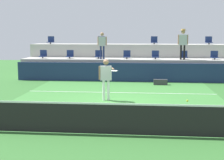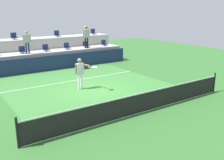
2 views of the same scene
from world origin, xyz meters
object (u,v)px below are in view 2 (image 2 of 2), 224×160
object	(u,v)px
stadium_chair_lower_center	(46,48)
tennis_player	(80,70)
stadium_chair_lower_right	(86,45)
stadium_chair_upper_far_right	(93,32)
stadium_chair_upper_left	(14,37)
stadium_chair_upper_right	(57,34)
stadium_chair_lower_mid_left	(22,50)
stadium_chair_lower_mid_right	(67,47)
tennis_ball	(159,81)
spectator_in_white	(27,40)
spectator_with_hat	(86,34)
stadium_chair_lower_far_right	(104,43)
equipment_bag	(83,67)

from	to	relation	value
stadium_chair_lower_center	tennis_player	bearing A→B (deg)	-94.69
stadium_chair_lower_right	stadium_chair_upper_far_right	world-z (taller)	stadium_chair_upper_far_right
stadium_chair_upper_left	stadium_chair_upper_right	size ratio (longest dim) A/B	1.00
stadium_chair_lower_center	tennis_player	world-z (taller)	stadium_chair_lower_center
stadium_chair_lower_center	stadium_chair_upper_left	distance (m)	2.70
stadium_chair_lower_right	stadium_chair_upper_left	xyz separation A→B (m)	(-5.33, 1.80, 0.85)
stadium_chair_lower_center	stadium_chair_upper_far_right	world-z (taller)	stadium_chair_upper_far_right
stadium_chair_lower_mid_left	stadium_chair_upper_left	bearing A→B (deg)	91.58
stadium_chair_lower_mid_right	tennis_ball	distance (m)	9.88
stadium_chair_upper_left	tennis_player	world-z (taller)	stadium_chair_upper_left
stadium_chair_lower_right	spectator_in_white	size ratio (longest dim) A/B	0.32
stadium_chair_lower_mid_right	tennis_ball	size ratio (longest dim) A/B	7.65
stadium_chair_lower_mid_left	stadium_chair_upper_left	size ratio (longest dim) A/B	1.00
stadium_chair_lower_right	spectator_in_white	world-z (taller)	spectator_in_white
spectator_with_hat	tennis_ball	size ratio (longest dim) A/B	27.03
tennis_ball	stadium_chair_lower_mid_right	bearing A→B (deg)	93.62
stadium_chair_lower_far_right	stadium_chair_upper_far_right	size ratio (longest dim) A/B	1.00
stadium_chair_lower_center	stadium_chair_upper_right	bearing A→B (deg)	46.02
tennis_player	stadium_chair_upper_right	bearing A→B (deg)	74.89
stadium_chair_upper_right	spectator_in_white	size ratio (longest dim) A/B	0.32
tennis_player	stadium_chair_lower_center	bearing A→B (deg)	85.31
stadium_chair_upper_right	stadium_chair_lower_far_right	bearing A→B (deg)	-26.61
stadium_chair_lower_right	tennis_ball	world-z (taller)	stadium_chair_lower_right
stadium_chair_lower_mid_right	tennis_ball	xyz separation A→B (m)	(0.62, -9.83, -0.74)
stadium_chair_lower_far_right	spectator_with_hat	distance (m)	2.21
stadium_chair_lower_mid_left	equipment_bag	xyz separation A→B (m)	(3.76, -2.25, -1.31)
stadium_chair_lower_center	stadium_chair_upper_far_right	distance (m)	5.68
spectator_in_white	tennis_ball	bearing A→B (deg)	-67.62
stadium_chair_lower_mid_left	stadium_chair_lower_far_right	world-z (taller)	same
stadium_chair_lower_mid_right	stadium_chair_lower_right	xyz separation A→B (m)	(1.73, 0.00, 0.00)
stadium_chair_lower_mid_right	spectator_with_hat	xyz separation A→B (m)	(1.60, -0.38, 0.93)
stadium_chair_upper_left	equipment_bag	size ratio (longest dim) A/B	0.68
stadium_chair_lower_right	stadium_chair_upper_right	distance (m)	2.66
stadium_chair_lower_center	spectator_in_white	bearing A→B (deg)	-165.66
stadium_chair_lower_mid_right	tennis_ball	bearing A→B (deg)	-86.38
stadium_chair_upper_left	tennis_player	bearing A→B (deg)	-81.35
tennis_player	equipment_bag	bearing A→B (deg)	60.14
stadium_chair_upper_far_right	equipment_bag	bearing A→B (deg)	-129.48
tennis_ball	stadium_chair_upper_right	bearing A→B (deg)	93.21
stadium_chair_lower_right	stadium_chair_lower_mid_left	bearing A→B (deg)	180.00
stadium_chair_lower_mid_right	stadium_chair_lower_far_right	world-z (taller)	same
stadium_chair_lower_mid_left	tennis_player	bearing A→B (deg)	-79.48
stadium_chair_lower_mid_right	stadium_chair_lower_mid_left	bearing A→B (deg)	180.00
stadium_chair_lower_center	tennis_ball	bearing A→B (deg)	-76.35
stadium_chair_upper_left	stadium_chair_upper_far_right	distance (m)	7.15
stadium_chair_upper_far_right	tennis_player	xyz separation A→B (m)	(-5.86, -8.45, -1.23)
stadium_chair_upper_far_right	spectator_with_hat	distance (m)	2.93
stadium_chair_lower_mid_left	spectator_with_hat	distance (m)	5.24
equipment_bag	tennis_ball	bearing A→B (deg)	-86.90
stadium_chair_upper_left	tennis_player	size ratio (longest dim) A/B	0.30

